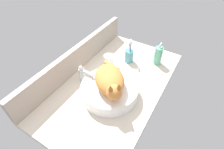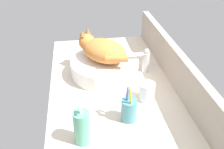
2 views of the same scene
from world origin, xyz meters
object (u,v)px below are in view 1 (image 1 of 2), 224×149
sink_basin (110,90)px  cat (110,80)px  water_glass (109,61)px  toothbrush_cup (129,56)px  soap_dispenser (158,55)px  faucet (83,74)px

sink_basin → cat: bearing=-132.9°
water_glass → toothbrush_cup: bearing=-41.8°
soap_dispenser → toothbrush_cup: toothbrush_cup is taller
toothbrush_cup → cat: bearing=-170.6°
sink_basin → toothbrush_cup: size_ratio=1.90×
toothbrush_cup → sink_basin: bearing=-171.9°
sink_basin → water_glass: 29.71cm
toothbrush_cup → water_glass: size_ratio=2.18×
cat → soap_dispenser: 49.44cm
sink_basin → toothbrush_cup: bearing=8.1°
sink_basin → soap_dispenser: bearing=-17.0°
cat → soap_dispenser: (47.14, -13.15, -7.03)cm
sink_basin → soap_dispenser: 48.41cm
soap_dispenser → water_glass: soap_dispenser is taller
sink_basin → toothbrush_cup: 37.46cm
faucet → toothbrush_cup: size_ratio=0.73×
cat → water_glass: 32.69cm
sink_basin → cat: cat is taller
cat → toothbrush_cup: 39.51cm
sink_basin → faucet: size_ratio=2.61×
soap_dispenser → cat: bearing=164.4°
sink_basin → faucet: bearing=88.2°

